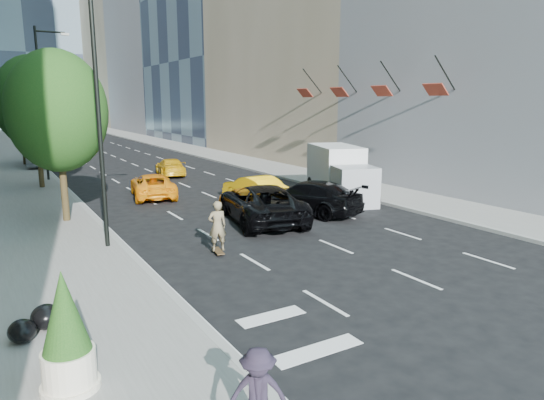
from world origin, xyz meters
TOP-DOWN VIEW (x-y plane):
  - ground at (0.00, 0.00)m, footprint 160.00×160.00m
  - sidewalk_left at (-9.00, 30.00)m, footprint 6.00×120.00m
  - sidewalk_right at (10.00, 30.00)m, footprint 4.00×120.00m
  - tower_right_far at (22.00, 98.00)m, footprint 20.00×24.00m
  - lamp_near at (-6.32, 4.00)m, footprint 2.13×0.22m
  - lamp_far at (-6.32, 22.00)m, footprint 2.13×0.22m
  - tree_near at (-7.20, 9.00)m, footprint 4.20×4.20m
  - tree_mid at (-7.20, 19.00)m, footprint 4.50×4.50m
  - tree_far at (-7.20, 32.00)m, footprint 3.90×3.90m
  - traffic_signal at (-6.40, 40.00)m, footprint 2.48×0.53m
  - facade_flags at (10.64, 10.00)m, footprint 1.85×13.30m
  - skateboarder at (-3.20, 1.46)m, footprint 0.73×0.55m
  - black_sedan_lincoln at (0.50, 4.79)m, footprint 4.14×6.67m
  - black_sedan_mercedes at (3.31, 5.16)m, footprint 4.14×5.99m
  - taxi_a at (0.50, 6.50)m, footprint 2.20×4.30m
  - taxi_b at (2.40, 9.00)m, footprint 1.95×4.50m
  - taxi_c at (-2.00, 13.00)m, footprint 3.15×5.21m
  - taxi_d at (1.62, 20.50)m, footprint 2.52×4.60m
  - city_bus at (-4.80, 33.36)m, footprint 5.26×12.46m
  - box_truck at (7.00, 7.32)m, footprint 4.01×6.46m
  - pedestrian_c at (-6.80, -8.00)m, footprint 1.16×1.01m
  - planter_shrub at (-9.13, -5.00)m, footprint 0.96×0.96m
  - garbage_bags at (-9.44, -2.30)m, footprint 1.18×1.14m

SIDE VIEW (x-z plane):
  - ground at x=0.00m, z-range 0.00..0.00m
  - sidewalk_left at x=-9.00m, z-range 0.00..0.15m
  - sidewalk_right at x=10.00m, z-range 0.00..0.15m
  - garbage_bags at x=-9.44m, z-range 0.14..0.72m
  - taxi_d at x=1.62m, z-range 0.00..1.26m
  - taxi_c at x=-2.00m, z-range 0.00..1.35m
  - taxi_a at x=0.50m, z-range 0.00..1.40m
  - taxi_b at x=2.40m, z-range 0.00..1.44m
  - black_sedan_mercedes at x=3.31m, z-range 0.00..1.61m
  - black_sedan_lincoln at x=0.50m, z-range 0.00..1.72m
  - skateboarder at x=-3.20m, z-range 0.00..1.82m
  - pedestrian_c at x=-6.80m, z-range 0.15..1.70m
  - planter_shrub at x=-9.13m, z-range 0.09..2.41m
  - box_truck at x=7.00m, z-range 0.03..2.94m
  - city_bus at x=-4.80m, z-range 0.00..3.38m
  - traffic_signal at x=-6.40m, z-range 1.63..6.83m
  - tree_far at x=-7.20m, z-range 1.16..8.09m
  - tree_near at x=-7.20m, z-range 1.24..8.70m
  - tree_mid at x=-7.20m, z-range 1.32..9.31m
  - lamp_near at x=-6.32m, z-range 0.81..10.81m
  - lamp_far at x=-6.32m, z-range 0.81..10.81m
  - facade_flags at x=10.64m, z-range 5.16..7.21m
  - tower_right_far at x=22.00m, z-range 0.00..50.00m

